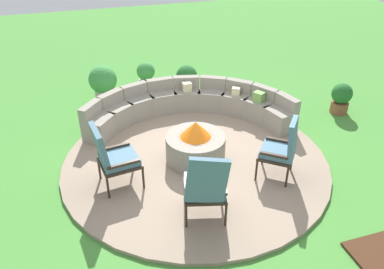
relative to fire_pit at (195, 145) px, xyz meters
name	(u,v)px	position (x,y,z in m)	size (l,w,h in m)	color
ground_plane	(195,162)	(0.00, 0.00, -0.35)	(24.00, 24.00, 0.00)	#478C38
patio_circle	(195,160)	(0.00, 0.00, -0.32)	(4.63, 4.63, 0.06)	gray
fire_pit	(195,145)	(0.00, 0.00, 0.00)	(1.03, 1.03, 0.75)	gray
curved_stone_bench	(189,106)	(0.34, 1.47, -0.01)	(4.05, 2.04, 0.69)	gray
lounge_chair_front_left	(113,156)	(-1.44, -0.30, 0.27)	(0.71, 0.66, 1.10)	#2D2319
lounge_chair_front_right	(206,186)	(-0.32, -1.44, 0.28)	(0.73, 0.73, 1.16)	#2D2319
lounge_chair_back_left	(282,148)	(1.16, -0.88, 0.26)	(0.74, 0.75, 1.07)	#2D2319
potted_plant_0	(103,82)	(-1.23, 2.99, 0.10)	(0.63, 0.63, 0.83)	#A89E8E
potted_plant_1	(341,98)	(3.56, 0.84, 0.00)	(0.44, 0.44, 0.67)	brown
potted_plant_2	(146,74)	(-0.16, 3.40, -0.01)	(0.44, 0.44, 0.65)	#A89E8E
potted_plant_3	(187,78)	(0.68, 2.75, 0.04)	(0.50, 0.50, 0.70)	#605B56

